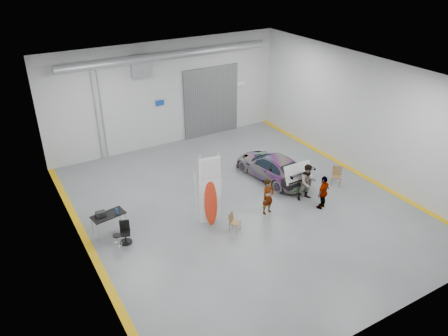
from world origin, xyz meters
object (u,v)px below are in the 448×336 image
folding_chair_far (336,180)px  work_table (106,215)px  person_a (268,197)px  office_chair (125,233)px  folding_chair_near (235,226)px  shop_stool (118,242)px  sedan_car (272,166)px  person_c (323,192)px  person_b (308,182)px  surfboard_display (211,196)px

folding_chair_far → work_table: bearing=-145.5°
person_a → folding_chair_far: (4.34, 0.32, -0.54)m
office_chair → folding_chair_near: bearing=-0.1°
folding_chair_near → shop_stool: size_ratio=1.32×
folding_chair_far → person_a: bearing=-131.8°
folding_chair_far → work_table: size_ratio=0.66×
sedan_car → person_a: person_a is taller
person_c → office_chair: 8.75m
sedan_car → office_chair: (-8.20, -1.40, -0.22)m
person_a → folding_chair_near: person_a is taller
person_b → person_c: person_b is taller
person_c → person_a: bearing=-42.6°
sedan_car → person_b: person_b is taller
work_table → office_chair: (0.38, -1.00, -0.43)m
person_a → shop_stool: person_a is taller
folding_chair_near → shop_stool: folding_chair_near is taller
shop_stool → work_table: 1.36m
sedan_car → surfboard_display: surfboard_display is taller
person_a → person_b: 2.25m
sedan_car → person_b: bearing=87.5°
surfboard_display → office_chair: bearing=179.0°
surfboard_display → work_table: surfboard_display is taller
person_a → person_c: bearing=-28.4°
sedan_car → person_a: bearing=44.0°
person_c → office_chair: person_c is taller
work_table → surfboard_display: bearing=-21.9°
shop_stool → work_table: (-0.00, 1.26, 0.52)m
surfboard_display → office_chair: surfboard_display is taller
person_b → folding_chair_far: (2.09, 0.28, -0.59)m
person_c → surfboard_display: size_ratio=0.49×
office_chair → person_c: bearing=7.2°
sedan_car → surfboard_display: 5.06m
person_c → shop_stool: (-8.88, 1.78, -0.49)m
person_a → folding_chair_near: 2.10m
folding_chair_near → surfboard_display: bearing=84.8°
person_a → shop_stool: (-6.52, 0.87, -0.52)m
person_a → office_chair: size_ratio=1.78×
person_a → person_c: size_ratio=1.03×
folding_chair_near → folding_chair_far: (6.31, 0.76, 0.03)m
folding_chair_near → work_table: size_ratio=0.59×
person_a → office_chair: person_a is taller
shop_stool → work_table: size_ratio=0.45×
person_c → work_table: 9.39m
sedan_car → office_chair: size_ratio=4.67×
sedan_car → folding_chair_near: sedan_car is taller
person_c → work_table: size_ratio=1.13×
person_a → person_b: size_ratio=0.94×
person_c → work_table: bearing=-40.5°
person_c → shop_stool: person_c is taller
person_a → surfboard_display: bearing=160.7°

